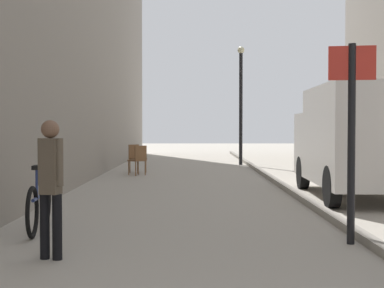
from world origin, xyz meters
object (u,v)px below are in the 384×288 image
(lamp_post, at_px, (243,97))
(cafe_chair_by_doorway, at_px, (141,158))
(cafe_chair_near_window, at_px, (138,156))
(delivery_van, at_px, (361,139))
(street_sign_post, at_px, (354,125))
(pedestrian_main_foreground, at_px, (53,179))
(bicycle_leaning, at_px, (42,205))

(lamp_post, relative_size, cafe_chair_by_doorway, 5.06)
(lamp_post, bearing_deg, cafe_chair_near_window, -133.99)
(delivery_van, bearing_deg, street_sign_post, -105.47)
(pedestrian_main_foreground, bearing_deg, delivery_van, -115.72)
(lamp_post, bearing_deg, street_sign_post, -89.63)
(delivery_van, relative_size, street_sign_post, 1.90)
(delivery_van, distance_m, lamp_post, 10.95)
(pedestrian_main_foreground, bearing_deg, cafe_chair_by_doorway, -73.29)
(delivery_van, relative_size, lamp_post, 1.04)
(bicycle_leaning, bearing_deg, cafe_chair_near_window, 83.32)
(pedestrian_main_foreground, relative_size, bicycle_leaning, 0.91)
(cafe_chair_by_doorway, bearing_deg, bicycle_leaning, -134.78)
(lamp_post, bearing_deg, bicycle_leaning, -105.86)
(street_sign_post, relative_size, cafe_chair_by_doorway, 2.77)
(street_sign_post, bearing_deg, delivery_van, -98.66)
(pedestrian_main_foreground, height_order, cafe_chair_by_doorway, pedestrian_main_foreground)
(cafe_chair_near_window, distance_m, cafe_chair_by_doorway, 1.08)
(delivery_van, height_order, bicycle_leaning, delivery_van)
(delivery_van, distance_m, cafe_chair_by_doorway, 7.79)
(bicycle_leaning, bearing_deg, pedestrian_main_foreground, -75.76)
(pedestrian_main_foreground, xyz_separation_m, cafe_chair_near_window, (-0.25, 12.52, -0.38))
(cafe_chair_near_window, xyz_separation_m, cafe_chair_by_doorway, (0.18, -1.06, 0.00))
(pedestrian_main_foreground, bearing_deg, lamp_post, -85.90)
(street_sign_post, relative_size, lamp_post, 0.55)
(street_sign_post, bearing_deg, cafe_chair_near_window, -62.76)
(street_sign_post, xyz_separation_m, cafe_chair_by_doorway, (-3.75, 10.59, -1.00))
(delivery_van, bearing_deg, pedestrian_main_foreground, -130.33)
(delivery_van, distance_m, bicycle_leaning, 7.12)
(pedestrian_main_foreground, relative_size, cafe_chair_by_doorway, 1.71)
(delivery_van, relative_size, cafe_chair_by_doorway, 5.25)
(lamp_post, xyz_separation_m, cafe_chair_near_window, (-3.84, -3.97, -2.18))
(cafe_chair_near_window, bearing_deg, street_sign_post, 60.49)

